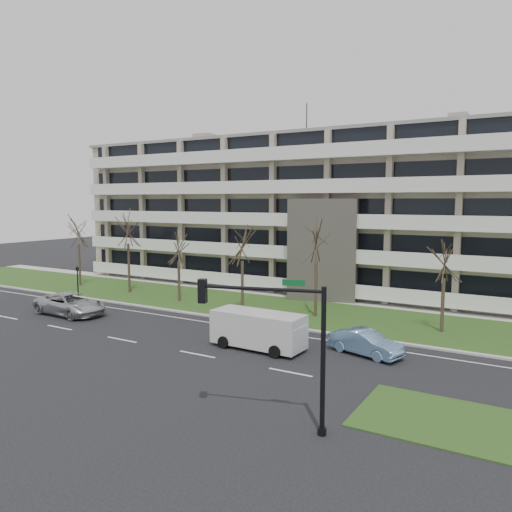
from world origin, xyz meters
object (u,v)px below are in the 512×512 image
Objects in this scene: blue_sedan at (366,343)px; traffic_signal at (279,333)px; silver_pickup at (70,304)px; white_van at (259,327)px; pedestrian_signal at (78,277)px.

blue_sedan is 0.73× the size of traffic_signal.
traffic_signal is (23.11, -9.09, 2.98)m from silver_pickup.
pedestrian_signal reaches higher than white_van.
silver_pickup is at bearing 110.58° from blue_sedan.
pedestrian_signal is at bearing 48.04° from silver_pickup.
traffic_signal reaches higher than blue_sedan.
traffic_signal reaches higher than white_van.
traffic_signal is at bearing -109.15° from silver_pickup.
pedestrian_signal is (-28.50, 14.35, -2.02)m from traffic_signal.
traffic_signal is at bearing -163.27° from blue_sedan.
blue_sedan is at bearing -83.22° from silver_pickup.
silver_pickup is at bearing -179.08° from white_van.
traffic_signal is (0.12, -10.88, 3.11)m from blue_sedan.
pedestrian_signal reaches higher than blue_sedan.
pedestrian_signal is (-5.40, 5.26, 0.96)m from silver_pickup.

